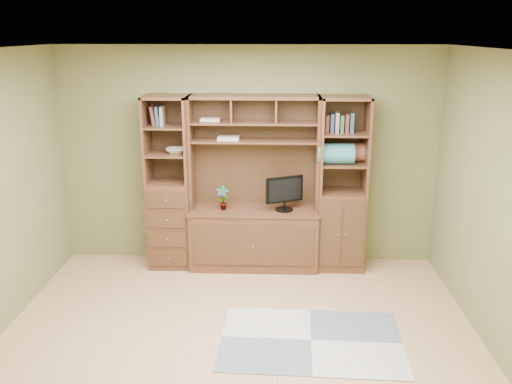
{
  "coord_description": "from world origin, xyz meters",
  "views": [
    {
      "loc": [
        0.31,
        -4.32,
        2.75
      ],
      "look_at": [
        0.12,
        1.2,
        1.1
      ],
      "focal_mm": 38.0,
      "sensor_mm": 36.0,
      "label": 1
    }
  ],
  "objects_px": {
    "center_hutch": "(254,185)",
    "left_tower": "(169,183)",
    "right_tower": "(342,185)",
    "monitor": "(285,187)"
  },
  "relations": [
    {
      "from": "monitor",
      "to": "right_tower",
      "type": "bearing_deg",
      "value": -18.02
    },
    {
      "from": "left_tower",
      "to": "right_tower",
      "type": "bearing_deg",
      "value": 0.0
    },
    {
      "from": "center_hutch",
      "to": "right_tower",
      "type": "xyz_separation_m",
      "value": [
        1.02,
        0.04,
        0.0
      ]
    },
    {
      "from": "right_tower",
      "to": "monitor",
      "type": "distance_m",
      "value": 0.67
    },
    {
      "from": "left_tower",
      "to": "right_tower",
      "type": "relative_size",
      "value": 1.0
    },
    {
      "from": "center_hutch",
      "to": "right_tower",
      "type": "height_order",
      "value": "same"
    },
    {
      "from": "right_tower",
      "to": "monitor",
      "type": "height_order",
      "value": "right_tower"
    },
    {
      "from": "right_tower",
      "to": "center_hutch",
      "type": "bearing_deg",
      "value": -177.77
    },
    {
      "from": "left_tower",
      "to": "right_tower",
      "type": "height_order",
      "value": "same"
    },
    {
      "from": "center_hutch",
      "to": "left_tower",
      "type": "xyz_separation_m",
      "value": [
        -1.0,
        0.04,
        0.0
      ]
    }
  ]
}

